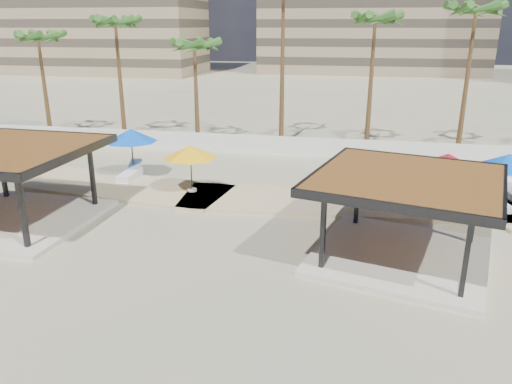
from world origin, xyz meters
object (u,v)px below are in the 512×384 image
Objects in this scene: pavilion_west at (9,178)px; umbrella_c at (448,161)px; pavilion_central at (404,210)px; lounger_a at (130,174)px; lounger_b at (497,203)px.

pavilion_west reaches higher than umbrella_c.
pavilion_central is 3.52× the size of lounger_a.
umbrella_c is 1.43× the size of lounger_a.
pavilion_central is at bearing -111.56° from umbrella_c.
umbrella_c is at bearing 77.05° from lounger_b.
lounger_a is (2.29, 6.64, -1.65)m from pavilion_west.
lounger_b is (18.68, -0.98, -0.03)m from lounger_a.
pavilion_central is at bearing 0.90° from pavilion_west.
umbrella_c is 1.58× the size of lounger_b.
pavilion_west is 3.50× the size of lounger_b.
pavilion_central reaches higher than umbrella_c.
pavilion_west is 7.21m from lounger_a.
umbrella_c reaches higher than lounger_b.
pavilion_central is 2.46× the size of umbrella_c.
umbrella_c is (18.56, 5.61, 0.25)m from pavilion_west.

